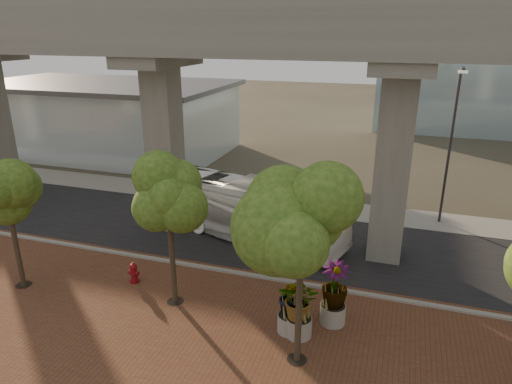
% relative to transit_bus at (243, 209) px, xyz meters
% --- Properties ---
extents(ground, '(160.00, 160.00, 0.00)m').
position_rel_transit_bus_xyz_m(ground, '(1.50, -2.11, -1.62)').
color(ground, '#353227').
rests_on(ground, ground).
extents(brick_plaza, '(70.00, 13.00, 0.06)m').
position_rel_transit_bus_xyz_m(brick_plaza, '(1.50, -10.11, -1.59)').
color(brick_plaza, brown).
rests_on(brick_plaza, ground).
extents(asphalt_road, '(90.00, 8.00, 0.04)m').
position_rel_transit_bus_xyz_m(asphalt_road, '(1.50, -0.11, -1.60)').
color(asphalt_road, black).
rests_on(asphalt_road, ground).
extents(curb_strip, '(70.00, 0.25, 0.16)m').
position_rel_transit_bus_xyz_m(curb_strip, '(1.50, -4.11, -1.54)').
color(curb_strip, gray).
rests_on(curb_strip, ground).
extents(far_sidewalk, '(90.00, 3.00, 0.06)m').
position_rel_transit_bus_xyz_m(far_sidewalk, '(1.50, 5.39, -1.59)').
color(far_sidewalk, gray).
rests_on(far_sidewalk, ground).
extents(transit_viaduct, '(72.00, 5.60, 12.40)m').
position_rel_transit_bus_xyz_m(transit_viaduct, '(1.50, -0.11, 5.67)').
color(transit_viaduct, gray).
rests_on(transit_viaduct, ground).
extents(station_pavilion, '(23.00, 13.00, 6.30)m').
position_rel_transit_bus_xyz_m(station_pavilion, '(-18.50, 13.89, 1.60)').
color(station_pavilion, silver).
rests_on(station_pavilion, ground).
extents(transit_bus, '(11.92, 5.84, 3.24)m').
position_rel_transit_bus_xyz_m(transit_bus, '(0.00, 0.00, 0.00)').
color(transit_bus, white).
rests_on(transit_bus, ground).
extents(fire_hydrant, '(0.49, 0.44, 0.98)m').
position_rel_transit_bus_xyz_m(fire_hydrant, '(-3.00, -6.23, -1.09)').
color(fire_hydrant, maroon).
rests_on(fire_hydrant, ground).
extents(planter_front, '(2.16, 2.16, 2.37)m').
position_rel_transit_bus_xyz_m(planter_front, '(4.89, -7.64, -0.12)').
color(planter_front, gray).
rests_on(planter_front, ground).
extents(planter_right, '(2.42, 2.42, 2.58)m').
position_rel_transit_bus_xyz_m(planter_right, '(5.95, -6.46, 0.00)').
color(planter_right, '#A59F95').
rests_on(planter_right, ground).
extents(planter_left, '(2.03, 2.03, 2.24)m').
position_rel_transit_bus_xyz_m(planter_left, '(4.50, -7.51, -0.20)').
color(planter_left, '#A7A397').
rests_on(planter_left, ground).
extents(street_tree_far_west, '(3.22, 3.22, 5.81)m').
position_rel_transit_bus_xyz_m(street_tree_far_west, '(-7.56, -8.01, 2.75)').
color(street_tree_far_west, '#403324').
rests_on(street_tree_far_west, ground).
extents(street_tree_near_west, '(3.20, 3.20, 6.27)m').
position_rel_transit_bus_xyz_m(street_tree_near_west, '(-0.52, -7.07, 3.22)').
color(street_tree_near_west, '#403324').
rests_on(street_tree_near_west, ground).
extents(street_tree_near_east, '(4.40, 4.40, 7.49)m').
position_rel_transit_bus_xyz_m(street_tree_near_east, '(5.15, -8.97, 3.90)').
color(street_tree_near_east, '#403324').
rests_on(street_tree_near_east, ground).
extents(streetlamp_west, '(0.40, 1.18, 8.17)m').
position_rel_transit_bus_xyz_m(streetlamp_west, '(-7.30, 4.61, 3.15)').
color(streetlamp_west, '#2A2A2F').
rests_on(streetlamp_west, ground).
extents(streetlamp_east, '(0.44, 1.29, 8.92)m').
position_rel_transit_bus_xyz_m(streetlamp_east, '(10.38, 5.27, 3.58)').
color(streetlamp_east, '#2D2D32').
rests_on(streetlamp_east, ground).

